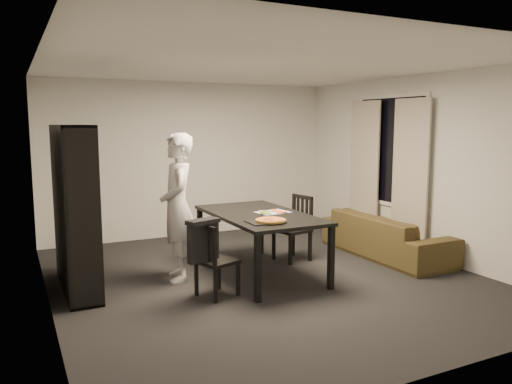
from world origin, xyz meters
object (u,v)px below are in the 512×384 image
baking_tray (265,222)px  pepperoni_pizza (271,220)px  dining_table (260,219)px  person (178,207)px  chair_left (212,256)px  chair_right (297,223)px  sofa (386,235)px  bookshelf (75,208)px

baking_tray → pepperoni_pizza: (0.05, -0.05, 0.02)m
dining_table → person: size_ratio=1.05×
chair_left → pepperoni_pizza: size_ratio=2.38×
chair_right → pepperoni_pizza: 1.39m
dining_table → pepperoni_pizza: 0.61m
chair_right → pepperoni_pizza: size_ratio=2.60×
baking_tray → sofa: 2.36m
person → pepperoni_pizza: 1.19m
chair_left → sofa: chair_left is taller
dining_table → person: 1.04m
dining_table → baking_tray: 0.58m
person → sofa: person is taller
bookshelf → baking_tray: bearing=-26.5°
dining_table → pepperoni_pizza: bearing=-104.5°
bookshelf → sofa: bearing=-6.3°
pepperoni_pizza → sofa: (2.20, 0.55, -0.51)m
pepperoni_pizza → sofa: bearing=14.1°
chair_left → baking_tray: chair_left is taller
bookshelf → pepperoni_pizza: bearing=-27.0°
person → baking_tray: 1.13m
pepperoni_pizza → baking_tray: bearing=136.7°
chair_left → person: size_ratio=0.46×
bookshelf → pepperoni_pizza: size_ratio=5.43×
chair_right → sofa: size_ratio=0.43×
chair_right → dining_table: bearing=-73.4°
chair_right → pepperoni_pizza: bearing=-54.0°
baking_tray → sofa: size_ratio=0.19×
dining_table → chair_right: 0.91m
chair_left → pepperoni_pizza: bearing=-112.4°
bookshelf → chair_right: 2.97m
dining_table → baking_tray: baking_tray is taller
bookshelf → person: bookshelf is taller
bookshelf → chair_right: (2.94, -0.04, -0.43)m
bookshelf → pepperoni_pizza: 2.25m
chair_right → pepperoni_pizza: chair_right is taller
chair_left → person: person is taller
baking_tray → pepperoni_pizza: size_ratio=1.14×
chair_left → chair_right: 1.90m
bookshelf → baking_tray: 2.19m
bookshelf → pepperoni_pizza: bookshelf is taller
bookshelf → dining_table: 2.21m
chair_left → chair_right: chair_right is taller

